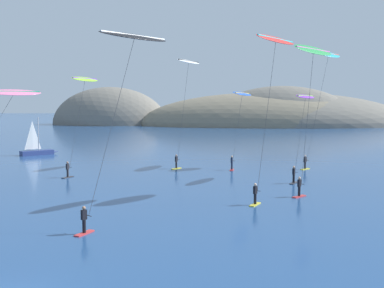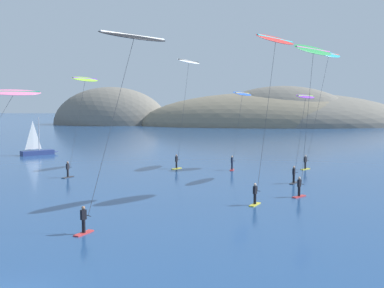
% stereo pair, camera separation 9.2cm
% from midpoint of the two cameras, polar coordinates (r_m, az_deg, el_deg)
% --- Properties ---
extents(headland_island, '(123.23, 44.19, 26.19)m').
position_cam_midpoint_polar(headland_island, '(163.71, 7.15, 2.22)').
color(headland_island, slate).
rests_on(headland_island, ground).
extents(sailboat_near, '(5.00, 4.77, 5.70)m').
position_cam_midpoint_polar(sailboat_near, '(75.79, -17.72, -0.75)').
color(sailboat_near, navy).
rests_on(sailboat_near, ground).
extents(kitesurfer_green, '(4.80, 5.82, 12.87)m').
position_cam_midpoint_polar(kitesurfer_green, '(42.69, 14.05, 9.75)').
color(kitesurfer_green, red).
rests_on(kitesurfer_green, ground).
extents(kitesurfer_purple, '(3.59, 6.58, 8.80)m').
position_cam_midpoint_polar(kitesurfer_purple, '(50.59, 13.13, 4.67)').
color(kitesurfer_purple, '#2D2D33').
rests_on(kitesurfer_purple, ground).
extents(kitesurfer_black, '(5.17, 6.89, 12.53)m').
position_cam_midpoint_polar(kitesurfer_black, '(31.90, -7.39, 10.85)').
color(kitesurfer_black, red).
rests_on(kitesurfer_black, ground).
extents(kitesurfer_pink, '(6.75, 6.46, 9.22)m').
position_cam_midpoint_polar(kitesurfer_pink, '(47.43, -20.81, 5.01)').
color(kitesurfer_pink, silver).
rests_on(kitesurfer_pink, ground).
extents(kitesurfer_white, '(3.42, 6.45, 13.24)m').
position_cam_midpoint_polar(kitesurfer_white, '(59.53, -0.58, 8.76)').
color(kitesurfer_white, yellow).
rests_on(kitesurfer_white, ground).
extents(kitesurfer_red, '(4.23, 6.24, 13.36)m').
position_cam_midpoint_polar(kitesurfer_red, '(39.69, 9.65, 10.66)').
color(kitesurfer_red, yellow).
rests_on(kitesurfer_red, ground).
extents(kitesurfer_blue, '(3.36, 7.43, 9.30)m').
position_cam_midpoint_polar(kitesurfer_blue, '(59.27, 5.85, 5.44)').
color(kitesurfer_blue, red).
rests_on(kitesurfer_blue, ground).
extents(kitesurfer_cyan, '(5.79, 6.02, 14.23)m').
position_cam_midpoint_polar(kitesurfer_cyan, '(61.37, 15.63, 9.23)').
color(kitesurfer_cyan, yellow).
rests_on(kitesurfer_cyan, ground).
extents(kitesurfer_lime, '(2.86, 6.13, 10.79)m').
position_cam_midpoint_polar(kitesurfer_lime, '(54.18, -12.83, 6.37)').
color(kitesurfer_lime, '#2D2D33').
rests_on(kitesurfer_lime, ground).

